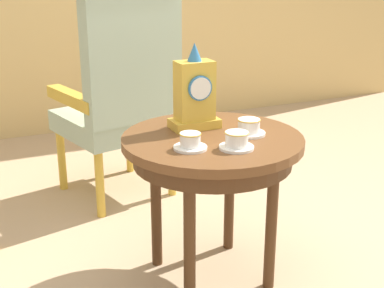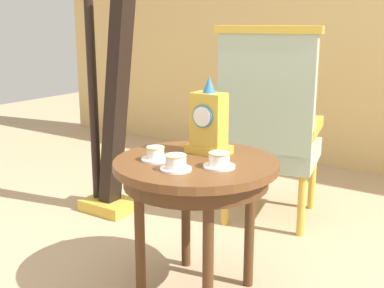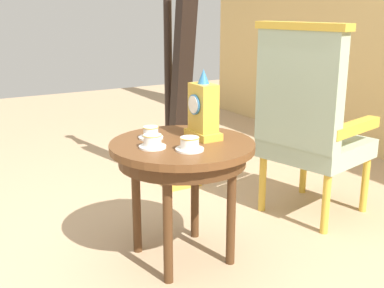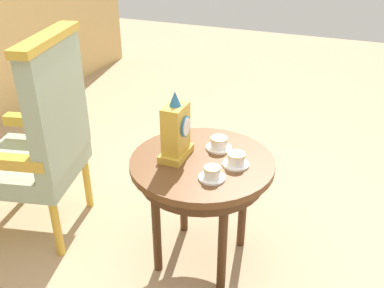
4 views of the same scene
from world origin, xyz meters
name	(u,v)px [view 4 (image 4 of 4)]	position (x,y,z in m)	size (l,w,h in m)	color
ground_plane	(196,260)	(0.00, 0.00, 0.00)	(10.00, 10.00, 0.00)	tan
side_table	(202,173)	(0.04, -0.01, 0.53)	(0.69, 0.69, 0.60)	brown
teacup_left	(212,174)	(-0.10, -0.11, 0.63)	(0.12, 0.12, 0.06)	white
teacup_right	(236,160)	(0.05, -0.17, 0.63)	(0.12, 0.12, 0.06)	white
teacup_center	(219,144)	(0.17, -0.05, 0.63)	(0.13, 0.13, 0.06)	white
mantel_clock	(176,132)	(0.02, 0.11, 0.74)	(0.19, 0.11, 0.34)	gold
armchair	(42,137)	(-0.04, 0.86, 0.59)	(0.65, 0.64, 1.14)	#9EB299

